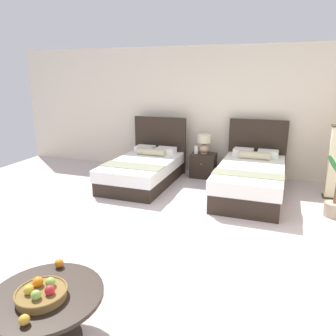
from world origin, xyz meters
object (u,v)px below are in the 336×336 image
(table_lamp, at_px, (204,142))
(floor_lamp_corner, at_px, (334,162))
(loose_apple, at_px, (24,320))
(coffee_table, at_px, (47,306))
(fruit_bowl, at_px, (41,293))
(bed_near_window, at_px, (144,169))
(vase, at_px, (196,150))
(potted_palm, at_px, (335,198))
(bed_near_corner, at_px, (251,178))
(loose_orange, at_px, (59,263))
(nightstand, at_px, (203,165))

(table_lamp, distance_m, floor_lamp_corner, 2.51)
(table_lamp, bearing_deg, loose_apple, -90.70)
(coffee_table, distance_m, fruit_bowl, 0.17)
(bed_near_window, distance_m, coffee_table, 4.22)
(vase, height_order, potted_palm, potted_palm)
(bed_near_corner, relative_size, floor_lamp_corner, 1.70)
(bed_near_corner, xyz_separation_m, potted_palm, (1.34, -0.58, -0.02))
(coffee_table, xyz_separation_m, potted_palm, (2.55, 3.54, -0.04))
(fruit_bowl, xyz_separation_m, potted_palm, (2.55, 3.59, -0.21))
(bed_near_window, relative_size, loose_orange, 25.23)
(bed_near_window, bearing_deg, loose_apple, -77.40)
(vase, distance_m, potted_palm, 2.91)
(table_lamp, xyz_separation_m, coffee_table, (-0.14, -4.93, -0.43))
(bed_near_window, distance_m, bed_near_corner, 2.13)
(coffee_table, relative_size, loose_orange, 11.16)
(coffee_table, xyz_separation_m, floor_lamp_corner, (2.60, 4.43, 0.31))
(floor_lamp_corner, bearing_deg, bed_near_window, -174.95)
(fruit_bowl, height_order, loose_apple, fruit_bowl)
(table_lamp, height_order, loose_apple, table_lamp)
(nightstand, relative_size, potted_palm, 0.50)
(bed_near_window, height_order, loose_apple, bed_near_window)
(nightstand, relative_size, floor_lamp_corner, 0.40)
(loose_orange, bearing_deg, bed_near_window, 101.62)
(table_lamp, distance_m, potted_palm, 2.82)
(nightstand, xyz_separation_m, vase, (-0.16, -0.04, 0.35))
(bed_near_window, relative_size, nightstand, 3.90)
(bed_near_corner, relative_size, vase, 13.01)
(bed_near_window, bearing_deg, loose_orange, -78.38)
(loose_apple, bearing_deg, nightstand, 89.30)
(table_lamp, xyz_separation_m, loose_orange, (-0.28, -4.58, -0.27))
(bed_near_corner, height_order, potted_palm, bed_near_corner)
(bed_near_corner, relative_size, loose_apple, 28.73)
(nightstand, relative_size, loose_apple, 6.77)
(bed_near_corner, relative_size, fruit_bowl, 5.55)
(floor_lamp_corner, relative_size, potted_palm, 1.26)
(bed_near_window, height_order, vase, bed_near_window)
(table_lamp, xyz_separation_m, potted_palm, (2.41, -1.39, -0.47))
(fruit_bowl, distance_m, floor_lamp_corner, 5.19)
(loose_orange, height_order, floor_lamp_corner, floor_lamp_corner)
(bed_near_corner, height_order, nightstand, bed_near_corner)
(loose_apple, relative_size, floor_lamp_corner, 0.06)
(potted_palm, bearing_deg, bed_near_corner, 156.69)
(bed_near_corner, bearing_deg, floor_lamp_corner, 12.97)
(nightstand, bearing_deg, table_lamp, 90.00)
(fruit_bowl, bearing_deg, loose_apple, -74.08)
(bed_near_corner, distance_m, potted_palm, 1.45)
(fruit_bowl, height_order, loose_orange, fruit_bowl)
(bed_near_corner, distance_m, floor_lamp_corner, 1.46)
(nightstand, relative_size, vase, 3.07)
(bed_near_window, xyz_separation_m, floor_lamp_corner, (3.51, 0.31, 0.37))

